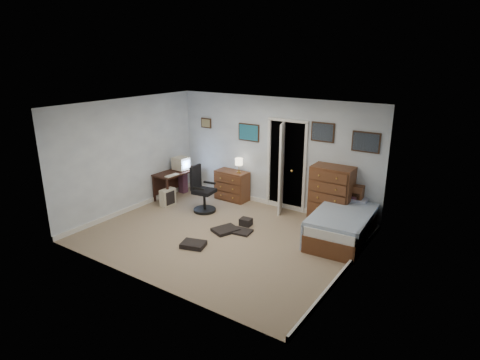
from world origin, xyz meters
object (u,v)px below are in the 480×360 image
computer_desk (174,177)px  office_chair (202,194)px  tall_dresser (331,195)px  low_dresser (232,185)px  bed (343,224)px

computer_desk → office_chair: 1.22m
office_chair → computer_desk: bearing=155.0°
office_chair → tall_dresser: bearing=12.4°
computer_desk → low_dresser: (1.29, 0.61, -0.16)m
computer_desk → tall_dresser: bearing=11.0°
computer_desk → bed: computer_desk is taller
bed → low_dresser: bearing=165.3°
bed → office_chair: bearing=-176.4°
low_dresser → bed: 3.03m
computer_desk → low_dresser: low_dresser is taller
tall_dresser → bed: (0.47, -0.54, -0.32)m
office_chair → tall_dresser: 2.81m
office_chair → bed: size_ratio=0.53×
office_chair → tall_dresser: tall_dresser is taller
computer_desk → bed: size_ratio=0.60×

